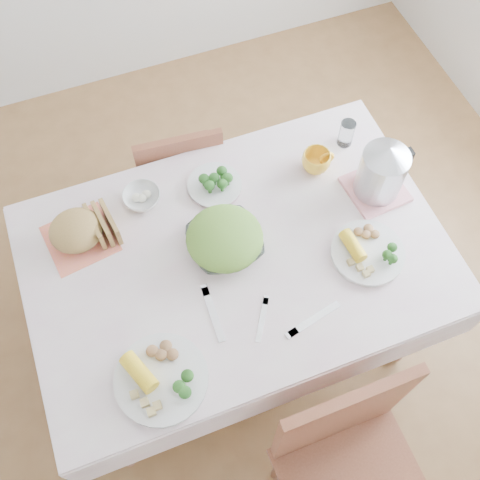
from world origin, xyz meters
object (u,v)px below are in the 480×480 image
object	(u,v)px
dinner_plate_left	(161,379)
electric_kettle	(382,172)
dining_table	(237,296)
chair_far	(177,163)
salad_bowl	(225,243)
dinner_plate_right	(367,253)
yellow_mug	(316,161)

from	to	relation	value
dinner_plate_left	electric_kettle	bearing A→B (deg)	22.73
dining_table	chair_far	size ratio (longest dim) A/B	1.68
dining_table	chair_far	bearing A→B (deg)	92.97
salad_bowl	dinner_plate_right	world-z (taller)	salad_bowl
chair_far	salad_bowl	xyz separation A→B (m)	(0.01, -0.64, 0.33)
dining_table	dinner_plate_left	bearing A→B (deg)	-138.56
dining_table	chair_far	distance (m)	0.69
dining_table	dinner_plate_right	size ratio (longest dim) A/B	5.28
chair_far	yellow_mug	distance (m)	0.72
dinner_plate_right	yellow_mug	xyz separation A→B (m)	(-0.02, 0.41, 0.03)
yellow_mug	chair_far	bearing A→B (deg)	135.98
dinner_plate_left	yellow_mug	world-z (taller)	yellow_mug
electric_kettle	yellow_mug	bearing A→B (deg)	117.15
salad_bowl	electric_kettle	bearing A→B (deg)	2.36
dining_table	dinner_plate_left	xyz separation A→B (m)	(-0.38, -0.34, 0.40)
chair_far	salad_bowl	distance (m)	0.72
chair_far	electric_kettle	size ratio (longest dim) A/B	3.45
chair_far	dinner_plate_left	size ratio (longest dim) A/B	2.76
dinner_plate_right	yellow_mug	world-z (taller)	yellow_mug
chair_far	yellow_mug	xyz separation A→B (m)	(0.45, -0.44, 0.34)
chair_far	dinner_plate_right	xyz separation A→B (m)	(0.47, -0.85, 0.31)
dining_table	dinner_plate_right	distance (m)	0.61
dining_table	chair_far	xyz separation A→B (m)	(-0.04, 0.68, 0.09)
yellow_mug	electric_kettle	world-z (taller)	electric_kettle
chair_far	yellow_mug	world-z (taller)	chair_far
dining_table	salad_bowl	distance (m)	0.42
chair_far	dinner_plate_right	size ratio (longest dim) A/B	3.14
chair_far	dinner_plate_right	distance (m)	1.02
dining_table	yellow_mug	distance (m)	0.65
dining_table	dinner_plate_right	world-z (taller)	dinner_plate_right
salad_bowl	chair_far	bearing A→B (deg)	90.58
salad_bowl	yellow_mug	xyz separation A→B (m)	(0.45, 0.20, 0.01)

